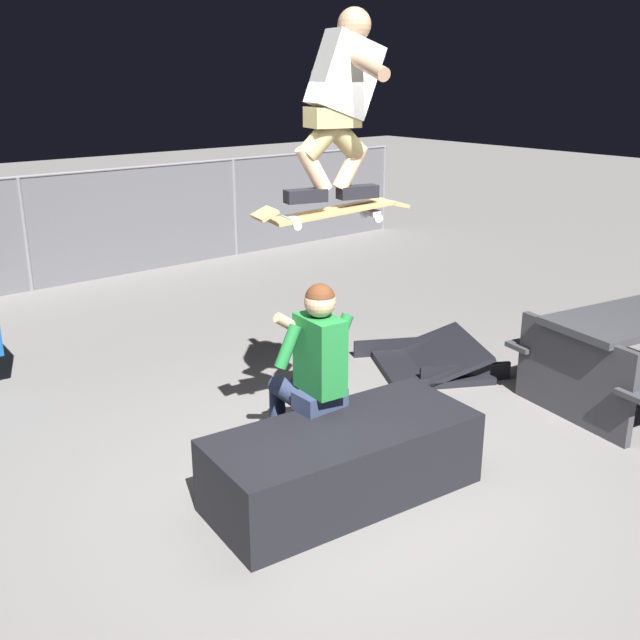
{
  "coord_description": "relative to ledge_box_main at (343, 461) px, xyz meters",
  "views": [
    {
      "loc": [
        -2.81,
        -3.16,
        2.55
      ],
      "look_at": [
        -0.03,
        0.22,
        1.08
      ],
      "focal_mm": 41.44,
      "sensor_mm": 36.0,
      "label": 1
    }
  ],
  "objects": [
    {
      "name": "ground_plane",
      "position": [
        0.1,
        0.09,
        -0.24
      ],
      "size": [
        40.0,
        40.0,
        0.0
      ],
      "primitive_type": "plane",
      "color": "slate"
    },
    {
      "name": "ledge_box_main",
      "position": [
        0.0,
        0.0,
        0.0
      ],
      "size": [
        1.78,
        0.89,
        0.48
      ],
      "primitive_type": "cube",
      "rotation": [
        0.0,
        0.0,
        -0.1
      ],
      "color": "black",
      "rests_on": "ground"
    },
    {
      "name": "person_sitting_on_ledge",
      "position": [
        0.08,
        0.41,
        0.49
      ],
      "size": [
        0.6,
        0.77,
        1.32
      ],
      "color": "#2D3856",
      "rests_on": "ground"
    },
    {
      "name": "skateboard",
      "position": [
        0.26,
        0.43,
        1.48
      ],
      "size": [
        1.04,
        0.44,
        0.13
      ],
      "color": "#AD8451"
    },
    {
      "name": "skater_airborne",
      "position": [
        0.32,
        0.42,
        2.17
      ],
      "size": [
        0.64,
        0.88,
        1.12
      ],
      "color": "black"
    },
    {
      "name": "kicker_ramp",
      "position": [
        2.01,
        1.11,
        -0.19
      ],
      "size": [
        1.26,
        1.29,
        0.34
      ],
      "color": "black",
      "rests_on": "ground"
    },
    {
      "name": "fence_back",
      "position": [
        0.1,
        5.93,
        0.5
      ],
      "size": [
        12.05,
        0.05,
        1.4
      ],
      "color": "slate",
      "rests_on": "ground"
    }
  ]
}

